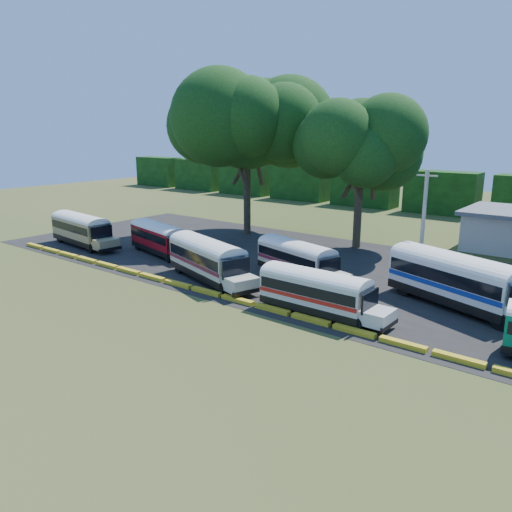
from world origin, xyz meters
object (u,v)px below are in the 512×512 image
Objects in this scene: tree_west at (247,123)px; bus_white_red at (317,290)px; bus_cream_west at (208,257)px; bus_beige at (82,228)px; bus_red at (160,236)px.

bus_white_red is at bearing -41.11° from tree_west.
tree_west is at bearing 136.91° from bus_cream_west.
bus_beige is 0.59× the size of tree_west.
bus_cream_west is (18.74, -0.93, 0.01)m from bus_beige.
bus_red is 16.53m from tree_west.
bus_beige is at bearing -122.61° from tree_west.
bus_cream_west is 21.22m from tree_west.
bus_white_red is at bearing 2.44° from bus_beige.
bus_beige is 0.97× the size of bus_cream_west.
bus_red is 1.05× the size of bus_white_red.
tree_west is at bearing 101.01° from bus_red.
bus_cream_west is at bearing -60.69° from tree_west.
tree_west is (0.60, 12.66, 10.62)m from bus_red.
tree_west reaches higher than bus_white_red.
bus_cream_west is at bearing 3.75° from bus_beige.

